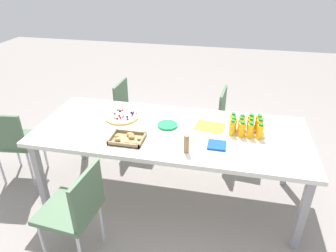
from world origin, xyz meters
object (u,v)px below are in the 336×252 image
(juice_bottle_3, at_px, (233,121))
(juice_bottle_4, at_px, (259,127))
(party_table, at_px, (171,135))
(paper_folder, at_px, (210,126))
(juice_bottle_5, at_px, (250,126))
(cardboard_tube, at_px, (186,144))
(plate_stack, at_px, (167,125))
(chair_end, at_px, (14,139))
(juice_bottle_2, at_px, (242,122))
(juice_bottle_6, at_px, (241,125))
(snack_tray, at_px, (128,139))
(juice_bottle_8, at_px, (260,132))
(chair_near_right, at_px, (131,109))
(juice_bottle_0, at_px, (258,123))
(juice_bottle_7, at_px, (233,125))
(juice_bottle_9, at_px, (250,130))
(fruit_pizza, at_px, (122,117))
(chair_far_right, at_px, (76,207))
(chair_near_left, at_px, (232,119))
(napkin_stack, at_px, (217,145))
(juice_bottle_11, at_px, (232,128))
(juice_bottle_1, at_px, (251,122))
(juice_bottle_10, at_px, (242,129))

(juice_bottle_3, height_order, juice_bottle_4, juice_bottle_4)
(party_table, xyz_separation_m, paper_folder, (-0.34, -0.13, 0.06))
(juice_bottle_5, relative_size, cardboard_tube, 0.94)
(juice_bottle_4, height_order, plate_stack, juice_bottle_4)
(plate_stack, bearing_deg, chair_end, 5.88)
(juice_bottle_2, distance_m, juice_bottle_6, 0.08)
(snack_tray, bearing_deg, cardboard_tube, 172.34)
(juice_bottle_8, bearing_deg, chair_near_right, -29.57)
(party_table, xyz_separation_m, juice_bottle_6, (-0.61, -0.09, 0.12))
(juice_bottle_0, relative_size, juice_bottle_7, 1.04)
(juice_bottle_9, bearing_deg, fruit_pizza, -5.71)
(snack_tray, bearing_deg, juice_bottle_4, -161.88)
(paper_folder, bearing_deg, party_table, 21.56)
(chair_far_right, distance_m, juice_bottle_5, 1.58)
(chair_far_right, distance_m, juice_bottle_9, 1.53)
(juice_bottle_3, bearing_deg, party_table, 17.42)
(chair_near_left, relative_size, napkin_stack, 5.53)
(juice_bottle_2, height_order, juice_bottle_11, juice_bottle_11)
(juice_bottle_1, height_order, juice_bottle_8, juice_bottle_1)
(juice_bottle_4, bearing_deg, juice_bottle_7, 1.49)
(juice_bottle_6, distance_m, fruit_pizza, 1.12)
(party_table, distance_m, juice_bottle_11, 0.55)
(juice_bottle_10, bearing_deg, juice_bottle_7, -44.84)
(juice_bottle_8, bearing_deg, napkin_stack, 30.03)
(juice_bottle_5, xyz_separation_m, juice_bottle_10, (0.07, 0.07, -0.00))
(juice_bottle_2, height_order, juice_bottle_5, juice_bottle_5)
(chair_near_left, height_order, plate_stack, chair_near_left)
(chair_far_right, distance_m, chair_near_left, 1.98)
(fruit_pizza, bearing_deg, plate_stack, 171.14)
(chair_near_right, height_order, plate_stack, chair_near_right)
(chair_near_left, relative_size, juice_bottle_2, 6.06)
(juice_bottle_2, distance_m, juice_bottle_4, 0.17)
(juice_bottle_7, bearing_deg, juice_bottle_3, -84.87)
(juice_bottle_4, distance_m, fruit_pizza, 1.28)
(juice_bottle_5, bearing_deg, chair_far_right, 37.44)
(chair_end, distance_m, juice_bottle_0, 2.39)
(juice_bottle_9, height_order, snack_tray, juice_bottle_9)
(juice_bottle_5, distance_m, juice_bottle_11, 0.17)
(chair_far_right, height_order, juice_bottle_4, juice_bottle_4)
(chair_near_left, distance_m, juice_bottle_5, 0.81)
(chair_end, xyz_separation_m, chair_near_left, (-2.13, -0.92, 0.00))
(juice_bottle_3, relative_size, paper_folder, 0.55)
(juice_bottle_8, xyz_separation_m, juice_bottle_10, (0.15, -0.01, 0.00))
(juice_bottle_9, bearing_deg, party_table, 1.20)
(juice_bottle_3, relative_size, snack_tray, 0.51)
(juice_bottle_1, height_order, juice_bottle_10, juice_bottle_1)
(plate_stack, bearing_deg, juice_bottle_11, 176.22)
(juice_bottle_7, bearing_deg, paper_folder, -11.50)
(juice_bottle_0, bearing_deg, juice_bottle_7, 20.08)
(juice_bottle_3, distance_m, napkin_stack, 0.38)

